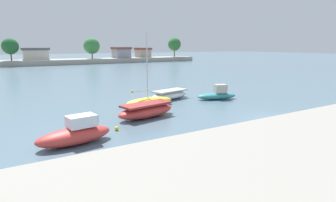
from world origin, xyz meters
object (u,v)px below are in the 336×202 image
Objects in this scene: mooring_buoy_1 at (132,91)px; moored_boat_2 at (149,101)px; mooring_buoy_0 at (117,128)px; moored_boat_1 at (146,111)px; moored_boat_3 at (170,95)px; moored_boat_4 at (217,95)px; moored_boat_0 at (76,134)px.

moored_boat_2 is at bearing -103.23° from mooring_buoy_1.
mooring_buoy_1 is (7.78, 14.53, 0.01)m from mooring_buoy_0.
moored_boat_1 is 17.44× the size of mooring_buoy_1.
moored_boat_2 reaches higher than moored_boat_1.
moored_boat_3 is 6.61m from mooring_buoy_1.
moored_boat_2 is at bearing 46.03° from mooring_buoy_0.
moored_boat_4 reaches higher than moored_boat_3.
moored_boat_3 is 12.50m from mooring_buoy_0.
mooring_buoy_1 is at bearing 77.01° from moored_boat_2.
moored_boat_0 reaches higher than mooring_buoy_0.
mooring_buoy_1 is at bearing 141.10° from moored_boat_4.
moored_boat_1 is at bearing -120.93° from moored_boat_2.
moored_boat_1 is 0.80× the size of moored_boat_2.
moored_boat_4 is (8.12, -0.75, 0.05)m from moored_boat_2.
mooring_buoy_0 is at bearing -152.45° from moored_boat_3.
moored_boat_4 is at bearing 13.62° from moored_boat_0.
moored_boat_3 is at bearing 40.69° from mooring_buoy_0.
moored_boat_1 is 4.42m from moored_boat_2.
moored_boat_2 reaches higher than mooring_buoy_1.
moored_boat_0 is at bearing -124.56° from mooring_buoy_1.
moored_boat_1 is 10.84m from moored_boat_4.
moored_boat_0 is 0.67× the size of moored_boat_2.
moored_boat_2 is (8.89, 7.28, -0.16)m from moored_boat_0.
moored_boat_2 is 1.51× the size of moored_boat_4.
moored_boat_4 reaches higher than moored_boat_1.
mooring_buoy_1 is at bearing 61.83° from mooring_buoy_0.
moored_boat_3 is at bearing 164.42° from moored_boat_4.
mooring_buoy_0 is (-13.89, -5.23, -0.38)m from moored_boat_4.
moored_boat_0 is at bearing -156.28° from moored_boat_3.
moored_boat_4 reaches higher than mooring_buoy_1.
moored_boat_1 is at bearing 32.29° from mooring_buoy_0.
mooring_buoy_1 is at bearing 91.68° from moored_boat_3.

